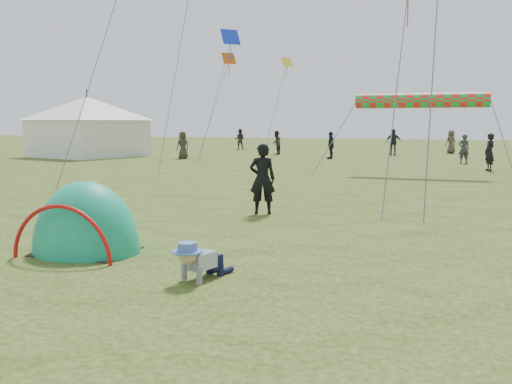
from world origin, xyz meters
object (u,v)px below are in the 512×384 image
(popup_tent, at_px, (87,252))
(standing_adult, at_px, (262,179))
(crawling_toddler, at_px, (198,260))
(event_marquee, at_px, (88,125))

(popup_tent, bearing_deg, standing_adult, 70.55)
(crawling_toddler, distance_m, standing_adult, 6.11)
(crawling_toddler, bearing_deg, event_marquee, 144.84)
(crawling_toddler, bearing_deg, popup_tent, 175.99)
(popup_tent, relative_size, event_marquee, 0.41)
(crawling_toddler, distance_m, popup_tent, 2.83)
(crawling_toddler, height_order, event_marquee, event_marquee)
(popup_tent, xyz_separation_m, event_marquee, (-16.94, 23.54, 2.10))
(standing_adult, relative_size, event_marquee, 0.29)
(event_marquee, bearing_deg, popup_tent, -39.46)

